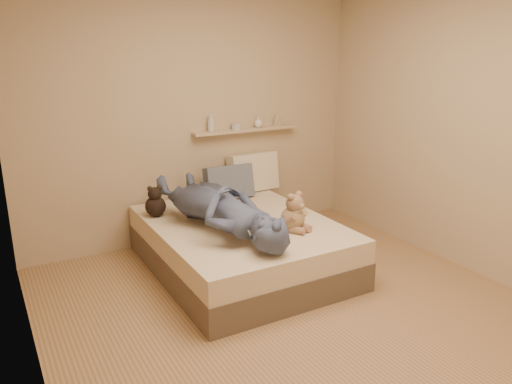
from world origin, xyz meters
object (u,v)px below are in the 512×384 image
game_console (257,231)px  dark_plush (155,203)px  wall_shelf (246,130)px  pillow_cream (253,172)px  person (219,206)px  pillow_grey (229,182)px  teddy_bear (294,215)px  bed (241,245)px

game_console → dark_plush: size_ratio=0.52×
game_console → wall_shelf: 1.73m
pillow_cream → person: size_ratio=0.33×
dark_plush → wall_shelf: bearing=18.6°
game_console → pillow_grey: size_ratio=0.30×
game_console → dark_plush: (-0.45, 1.10, -0.01)m
dark_plush → pillow_grey: size_ratio=0.59×
teddy_bear → person: bearing=147.0°
game_console → person: size_ratio=0.09×
pillow_cream → wall_shelf: wall_shelf is taller
pillow_grey → person: 0.89m
pillow_cream → pillow_grey: size_ratio=1.10×
person → wall_shelf: wall_shelf is taller
bed → pillow_cream: (0.59, 0.83, 0.43)m
bed → person: bearing=-165.1°
bed → wall_shelf: size_ratio=1.58×
bed → person: person is taller
pillow_cream → person: pillow_cream is taller
person → wall_shelf: bearing=-135.3°
pillow_grey → teddy_bear: bearing=-86.5°
game_console → wall_shelf: wall_shelf is taller
teddy_bear → bed: bearing=126.1°
game_console → teddy_bear: bearing=20.8°
teddy_bear → pillow_cream: (0.30, 1.24, 0.06)m
pillow_cream → wall_shelf: bearing=118.9°
teddy_bear → wall_shelf: size_ratio=0.28×
pillow_cream → game_console: bearing=-118.1°
person → pillow_grey: bearing=-128.2°
game_console → bed: bearing=74.5°
bed → dark_plush: size_ratio=6.47×
wall_shelf → teddy_bear: bearing=-100.8°
bed → person: 0.49m
dark_plush → pillow_cream: pillow_cream is taller
person → wall_shelf: size_ratio=1.40×
teddy_bear → pillow_grey: bearing=93.5°
wall_shelf → dark_plush: bearing=-161.4°
game_console → dark_plush: dark_plush is taller
pillow_grey → game_console: bearing=-107.2°
bed → pillow_cream: 1.11m
teddy_bear → pillow_grey: size_ratio=0.68×
pillow_grey → bed: bearing=-108.6°
pillow_grey → pillow_cream: bearing=21.2°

